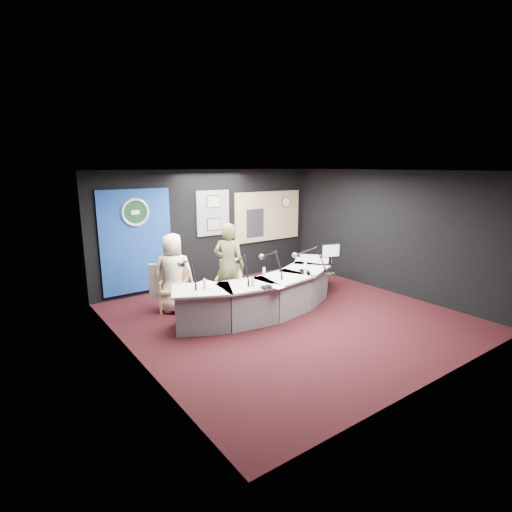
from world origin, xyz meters
TOP-DOWN VIEW (x-y plane):
  - ground at (0.00, 0.00)m, footprint 6.00×6.00m
  - ceiling at (0.00, 0.00)m, footprint 6.00×6.00m
  - wall_back at (0.00, 3.00)m, footprint 6.00×0.02m
  - wall_front at (0.00, -3.00)m, footprint 6.00×0.02m
  - wall_left at (-3.00, 0.00)m, footprint 0.02×6.00m
  - wall_right at (3.00, 0.00)m, footprint 0.02×6.00m
  - broadcast_desk at (-0.05, 0.55)m, footprint 4.50×1.90m
  - backdrop_panel at (-1.90, 2.97)m, footprint 1.60×0.05m
  - agency_seal at (-1.90, 2.93)m, footprint 0.63×0.07m
  - seal_center at (-1.90, 2.94)m, footprint 0.48×0.01m
  - pinboard at (0.05, 2.97)m, footprint 0.90×0.04m
  - framed_photo_upper at (0.05, 2.94)m, footprint 0.34×0.02m
  - framed_photo_lower at (0.05, 2.94)m, footprint 0.34×0.02m
  - booth_window_frame at (1.75, 2.97)m, footprint 2.12×0.06m
  - booth_glow at (1.75, 2.96)m, footprint 2.00×0.02m
  - equipment_rack at (1.30, 2.94)m, footprint 0.55×0.02m
  - wall_clock at (2.35, 2.94)m, footprint 0.28×0.01m
  - armchair_left at (-1.67, 1.58)m, footprint 0.72×0.72m
  - armchair_right at (-0.63, 1.16)m, footprint 0.83×0.83m
  - draped_jacket at (-1.84, 1.77)m, footprint 0.45×0.39m
  - person_man at (-1.67, 1.58)m, footprint 0.93×0.84m
  - person_woman at (-0.63, 1.16)m, footprint 0.74×0.77m
  - computer_monitor at (1.51, 0.39)m, footprint 0.42×0.16m
  - desk_phone at (0.58, 0.17)m, footprint 0.24×0.23m
  - headphones_near at (0.92, -0.20)m, footprint 0.24×0.24m
  - headphones_far at (-0.65, -0.14)m, footprint 0.24×0.24m
  - paper_stack at (-1.36, 0.74)m, footprint 0.30×0.36m
  - notepad at (-0.47, -0.20)m, footprint 0.25×0.32m
  - boom_mic_a at (-1.73, 0.78)m, footprint 0.16×0.74m
  - boom_mic_b at (-0.80, 0.41)m, footprint 0.26×0.73m
  - boom_mic_c at (-0.12, 0.39)m, footprint 0.16×0.74m
  - boom_mic_d at (0.73, 0.21)m, footprint 0.57×0.55m
  - water_bottles at (-0.01, 0.31)m, footprint 3.18×0.61m

SIDE VIEW (x-z plane):
  - ground at x=0.00m, z-range 0.00..0.00m
  - broadcast_desk at x=-0.05m, z-range 0.00..0.75m
  - armchair_left at x=-1.67m, z-range 0.00..0.91m
  - armchair_right at x=-0.63m, z-range 0.00..1.04m
  - draped_jacket at x=-1.84m, z-range 0.27..0.97m
  - paper_stack at x=-1.36m, z-range 0.75..0.75m
  - notepad at x=-0.47m, z-range 0.75..0.75m
  - headphones_near at x=0.92m, z-range 0.75..0.79m
  - headphones_far at x=-0.65m, z-range 0.75..0.79m
  - desk_phone at x=0.58m, z-range 0.75..0.80m
  - person_man at x=-1.67m, z-range 0.00..1.60m
  - water_bottles at x=-0.01m, z-range 0.75..0.93m
  - person_woman at x=-0.63m, z-range 0.00..1.77m
  - boom_mic_a at x=-1.73m, z-range 0.75..1.35m
  - boom_mic_b at x=-0.80m, z-range 0.75..1.35m
  - boom_mic_c at x=-0.12m, z-range 0.75..1.35m
  - boom_mic_d at x=0.73m, z-range 0.75..1.35m
  - computer_monitor at x=1.51m, z-range 0.92..1.22m
  - backdrop_panel at x=-1.90m, z-range 0.10..2.40m
  - wall_back at x=0.00m, z-range 0.00..2.80m
  - wall_front at x=0.00m, z-range 0.00..2.80m
  - wall_left at x=-3.00m, z-range 0.00..2.80m
  - wall_right at x=3.00m, z-range 0.00..2.80m
  - equipment_rack at x=1.30m, z-range 1.03..1.78m
  - framed_photo_lower at x=0.05m, z-range 1.33..1.60m
  - booth_window_frame at x=1.75m, z-range 0.89..2.21m
  - booth_glow at x=1.75m, z-range 0.95..2.15m
  - pinboard at x=0.05m, z-range 1.20..2.30m
  - agency_seal at x=-1.90m, z-range 1.58..2.21m
  - seal_center at x=-1.90m, z-range 1.66..2.14m
  - wall_clock at x=2.35m, z-range 1.76..2.04m
  - framed_photo_upper at x=0.05m, z-range 1.89..2.17m
  - ceiling at x=0.00m, z-range 2.79..2.81m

